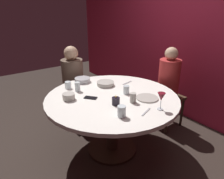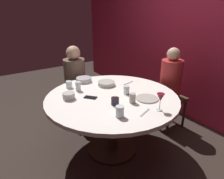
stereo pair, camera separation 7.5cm
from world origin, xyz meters
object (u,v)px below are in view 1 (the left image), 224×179
(wine_glass, at_px, (161,98))
(dinner_plate, at_px, (147,98))
(bowl_serving_large, at_px, (83,80))
(cup_near_candle, at_px, (68,85))
(candle_holder, at_px, (116,101))
(cup_by_right_diner, at_px, (126,90))
(cup_by_left_diner, at_px, (133,98))
(cup_far_edge, at_px, (122,111))
(cup_center_front, at_px, (78,87))
(seated_diner_left, at_px, (73,76))
(bowl_small_white, at_px, (69,97))
(seated_diner_back, at_px, (169,80))
(cell_phone, at_px, (91,98))
(bowl_salad_center, at_px, (105,84))
(dining_table, at_px, (112,106))

(wine_glass, bearing_deg, dinner_plate, 162.73)
(wine_glass, height_order, dinner_plate, wine_glass)
(bowl_serving_large, xyz_separation_m, cup_near_candle, (0.09, -0.25, 0.01))
(wine_glass, height_order, bowl_serving_large, wine_glass)
(candle_holder, bearing_deg, cup_by_right_diner, 119.31)
(wine_glass, bearing_deg, cup_by_left_diner, -158.28)
(cup_by_left_diner, distance_m, cup_far_edge, 0.33)
(candle_holder, distance_m, cup_center_front, 0.58)
(seated_diner_left, distance_m, cup_by_left_diner, 1.25)
(bowl_small_white, relative_size, cup_by_right_diner, 1.34)
(dinner_plate, relative_size, bowl_serving_large, 1.19)
(candle_holder, distance_m, cup_by_right_diner, 0.31)
(cup_by_right_diner, relative_size, cup_center_front, 0.89)
(bowl_serving_large, xyz_separation_m, cup_by_left_diner, (0.87, 0.12, 0.03))
(candle_holder, relative_size, wine_glass, 0.57)
(seated_diner_back, height_order, cup_near_candle, seated_diner_back)
(seated_diner_left, relative_size, cell_phone, 8.23)
(dinner_plate, distance_m, bowl_small_white, 0.86)
(bowl_small_white, relative_size, cup_by_left_diner, 1.23)
(bowl_serving_large, height_order, bowl_salad_center, bowl_serving_large)
(cup_center_front, relative_size, cup_far_edge, 1.03)
(seated_diner_back, xyz_separation_m, bowl_serving_large, (-0.61, -1.03, 0.04))
(cup_near_candle, height_order, cup_far_edge, cup_far_edge)
(cup_by_right_diner, bearing_deg, dinner_plate, 22.31)
(bowl_small_white, height_order, cup_far_edge, cup_far_edge)
(cup_center_front, bearing_deg, cup_by_right_diner, 45.23)
(wine_glass, bearing_deg, seated_diner_back, 124.16)
(dining_table, relative_size, seated_diner_back, 1.27)
(bowl_serving_large, height_order, cup_by_right_diner, cup_by_right_diner)
(bowl_salad_center, bearing_deg, seated_diner_left, -168.77)
(candle_holder, distance_m, bowl_small_white, 0.52)
(cell_phone, xyz_separation_m, cup_center_front, (-0.27, -0.02, 0.05))
(wine_glass, xyz_separation_m, cell_phone, (-0.64, -0.41, -0.12))
(cup_near_candle, distance_m, cup_by_left_diner, 0.86)
(cup_near_candle, distance_m, cup_center_front, 0.16)
(cup_by_left_diner, xyz_separation_m, cup_far_edge, (0.16, -0.29, 0.00))
(seated_diner_back, distance_m, dinner_plate, 0.77)
(bowl_serving_large, bearing_deg, dining_table, 3.63)
(candle_holder, relative_size, cup_by_right_diner, 1.01)
(bowl_serving_large, bearing_deg, seated_diner_back, 59.38)
(wine_glass, bearing_deg, bowl_serving_large, -168.80)
(cup_by_left_diner, xyz_separation_m, cup_by_right_diner, (-0.22, 0.09, -0.00))
(candle_holder, distance_m, wine_glass, 0.46)
(cup_near_candle, bearing_deg, bowl_serving_large, 110.27)
(dining_table, bearing_deg, seated_diner_left, 180.00)
(seated_diner_left, bearing_deg, cell_phone, -14.17)
(bowl_small_white, bearing_deg, candle_holder, 39.56)
(dining_table, relative_size, bowl_serving_large, 7.28)
(seated_diner_back, height_order, candle_holder, seated_diner_back)
(seated_diner_back, distance_m, wine_glass, 0.98)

